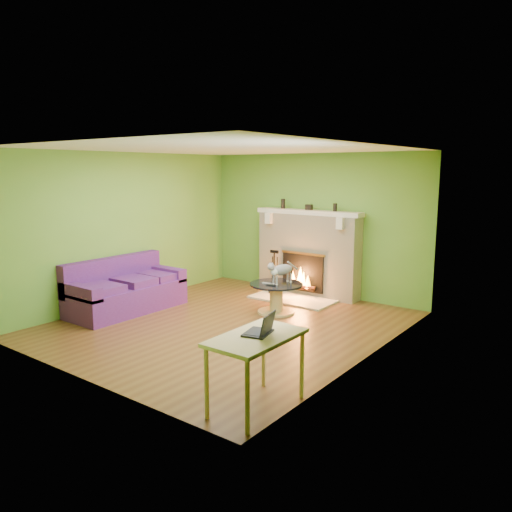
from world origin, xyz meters
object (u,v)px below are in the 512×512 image
at_px(desk, 256,344).
at_px(sofa, 125,291).
at_px(cat, 282,272).
at_px(coffee_table, 276,296).

bearing_deg(desk, sofa, 159.16).
xyz_separation_m(desk, cat, (-1.64, 2.88, 0.03)).
distance_m(sofa, desk, 4.09).
bearing_deg(coffee_table, desk, -58.72).
distance_m(sofa, coffee_table, 2.51).
height_order(desk, cat, cat).
bearing_deg(coffee_table, cat, 32.01).
height_order(sofa, desk, sofa).
bearing_deg(desk, cat, 119.65).
height_order(sofa, cat, cat).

